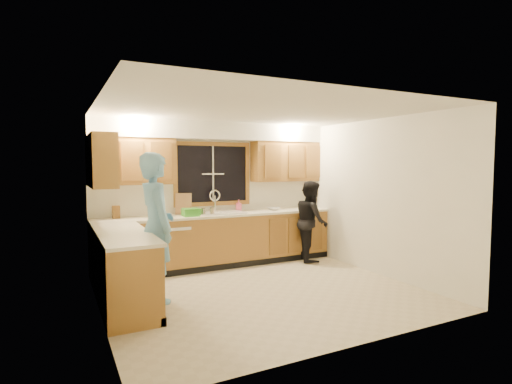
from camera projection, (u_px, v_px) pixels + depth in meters
floor at (262, 291)px, 5.58m from camera, size 4.20×4.20×0.00m
ceiling at (262, 111)px, 5.40m from camera, size 4.20×4.20×0.00m
wall_back at (213, 193)px, 7.18m from camera, size 4.20×0.00×4.20m
wall_left at (99, 211)px, 4.54m from camera, size 0.00×3.80×3.80m
wall_right at (377, 197)px, 6.43m from camera, size 0.00×3.80×3.80m
base_cabinets_back at (219, 241)px, 6.97m from camera, size 4.20×0.60×0.88m
base_cabinets_left at (123, 270)px, 5.05m from camera, size 0.60×1.90×0.88m
countertop_back at (219, 215)px, 6.92m from camera, size 4.20×0.63×0.04m
countertop_left at (123, 234)px, 5.02m from camera, size 0.63×1.90×0.04m
upper_cabinets_left at (132, 161)px, 6.35m from camera, size 1.35×0.33×0.75m
upper_cabinets_right at (286, 162)px, 7.63m from camera, size 1.35×0.33×0.75m
upper_cabinets_return at (102, 161)px, 5.57m from camera, size 0.33×0.90×0.75m
soffit at (216, 131)px, 6.95m from camera, size 4.20×0.35×0.30m
window_frame at (213, 174)px, 7.15m from camera, size 1.44×0.03×1.14m
sink at (219, 217)px, 6.94m from camera, size 0.86×0.52×0.57m
dishwasher at (171, 247)px, 6.58m from camera, size 0.60×0.56×0.82m
stove at (131, 281)px, 4.54m from camera, size 0.58×0.75×0.90m
man at (156, 227)px, 5.16m from camera, size 0.52×0.74×1.93m
woman at (311, 221)px, 7.33m from camera, size 0.79×0.88×1.47m
knife_block at (116, 212)px, 6.32m from camera, size 0.11×0.10×0.20m
cutting_board at (183, 204)px, 6.82m from camera, size 0.29×0.19×0.36m
dish_crate at (191, 212)px, 6.59m from camera, size 0.27×0.26×0.13m
soap_bottle at (239, 205)px, 7.26m from camera, size 0.12×0.12×0.21m
bowl at (273, 209)px, 7.43m from camera, size 0.25×0.25×0.05m
can_left at (203, 212)px, 6.63m from camera, size 0.09×0.09×0.12m
can_right at (212, 212)px, 6.66m from camera, size 0.09×0.09×0.13m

